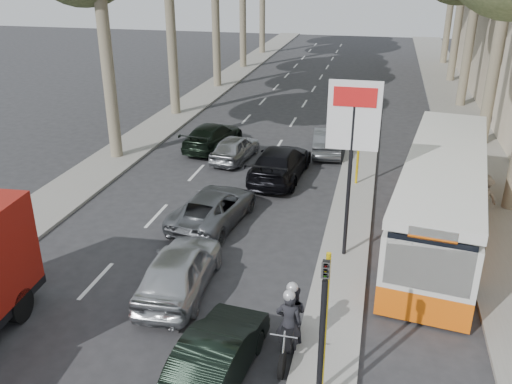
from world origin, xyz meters
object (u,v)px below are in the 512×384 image
city_bus (442,193)px  silver_hatchback (180,269)px  dark_hatchback (217,355)px  motorcycle (290,321)px

city_bus → silver_hatchback: bearing=-136.3°
dark_hatchback → city_bus: city_bus is taller
dark_hatchback → city_bus: 9.90m
dark_hatchback → city_bus: size_ratio=0.34×
dark_hatchback → motorcycle: (1.40, 1.33, 0.20)m
silver_hatchback → city_bus: (7.30, 5.24, 0.81)m
city_bus → motorcycle: size_ratio=5.26×
dark_hatchback → motorcycle: motorcycle is taller
city_bus → dark_hatchback: bearing=-114.4°
silver_hatchback → city_bus: city_bus is taller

